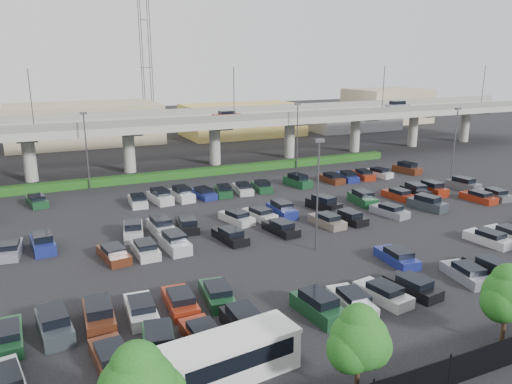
{
  "coord_description": "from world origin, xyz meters",
  "views": [
    {
      "loc": [
        -23.05,
        -44.64,
        17.04
      ],
      "look_at": [
        0.53,
        6.21,
        2.0
      ],
      "focal_mm": 35.0,
      "sensor_mm": 36.0,
      "label": 1
    }
  ],
  "objects": [
    {
      "name": "overpass",
      "position": [
        -0.21,
        31.99,
        6.97
      ],
      "size": [
        150.0,
        13.0,
        15.8
      ],
      "color": "#97978F",
      "rests_on": "ground"
    },
    {
      "name": "parked_cars",
      "position": [
        -0.18,
        -3.65,
        0.63
      ],
      "size": [
        63.07,
        41.67,
        1.67
      ],
      "color": "#B1B1B6",
      "rests_on": "ground"
    },
    {
      "name": "hedge",
      "position": [
        0.0,
        25.0,
        0.55
      ],
      "size": [
        66.0,
        1.6,
        1.1
      ],
      "primitive_type": "cube",
      "color": "#193F12",
      "rests_on": "ground"
    },
    {
      "name": "tree_row",
      "position": [
        0.7,
        -26.53,
        3.52
      ],
      "size": [
        65.07,
        3.66,
        5.94
      ],
      "color": "#332316",
      "rests_on": "ground"
    },
    {
      "name": "comm_tower",
      "position": [
        4.0,
        74.0,
        15.61
      ],
      "size": [
        2.4,
        2.4,
        30.0
      ],
      "color": "#45454A",
      "rests_on": "ground"
    },
    {
      "name": "ground",
      "position": [
        0.0,
        0.0,
        0.0
      ],
      "size": [
        280.0,
        280.0,
        0.0
      ],
      "primitive_type": "plane",
      "color": "black"
    },
    {
      "name": "light_poles",
      "position": [
        -4.13,
        2.0,
        6.24
      ],
      "size": [
        66.9,
        48.38,
        10.3
      ],
      "color": "#45454A",
      "rests_on": "ground"
    },
    {
      "name": "fence",
      "position": [
        -0.05,
        -28.0,
        0.9
      ],
      "size": [
        70.0,
        0.1,
        2.0
      ],
      "color": "black",
      "rests_on": "ground"
    },
    {
      "name": "shuttle_bus",
      "position": [
        -14.19,
        -22.31,
        1.34
      ],
      "size": [
        7.92,
        3.49,
        2.46
      ],
      "color": "silver",
      "rests_on": "ground"
    },
    {
      "name": "distant_buildings",
      "position": [
        12.38,
        61.81,
        3.74
      ],
      "size": [
        138.0,
        24.0,
        9.0
      ],
      "color": "slate",
      "rests_on": "ground"
    }
  ]
}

